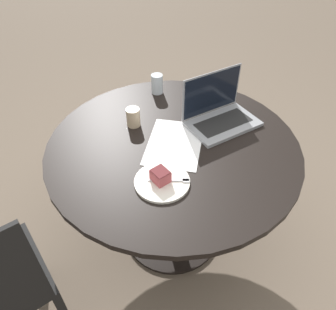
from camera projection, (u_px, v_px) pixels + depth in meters
ground_plane at (172, 232)px, 2.03m from camera, size 12.00×12.00×0.00m
dining_table at (173, 163)px, 1.64m from camera, size 1.20×1.20×0.72m
paper_document at (175, 143)px, 1.55m from camera, size 0.39×0.31×0.00m
plate at (162, 182)px, 1.36m from camera, size 0.23×0.23×0.01m
cake_slice at (160, 176)px, 1.34m from camera, size 0.09×0.09×0.05m
fork at (173, 180)px, 1.35m from camera, size 0.08×0.17×0.00m
coffee_glass at (133, 117)px, 1.63m from camera, size 0.07×0.07×0.10m
water_glass at (157, 84)px, 1.86m from camera, size 0.07×0.07×0.11m
laptop at (220, 115)px, 1.65m from camera, size 0.41×0.39×0.25m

